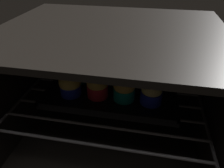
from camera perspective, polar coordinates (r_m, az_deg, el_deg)
The scene contains 11 objects.
oven_cavity at distance 66.81cm, azimuth 0.37°, elevation 0.71°, with size 59.00×47.00×37.00cm.
oven_rack at distance 65.30cm, azimuth -0.32°, elevation -3.77°, with size 54.80×42.00×0.80cm.
baking_tray at distance 66.21cm, azimuth 0.00°, elevation -2.02°, with size 39.50×23.52×2.20cm.
muffin_row0_col0 at distance 63.51cm, azimuth -11.31°, elevation 0.00°, with size 6.62×6.62×7.62cm.
muffin_row0_col1 at distance 61.47cm, azimuth -3.98°, elevation -0.27°, with size 6.31×6.31×8.14cm.
muffin_row0_col2 at distance 60.18cm, azimuth 3.35°, elevation -1.03°, with size 6.40×6.40×8.18cm.
muffin_row0_col3 at distance 59.96cm, azimuth 10.71°, elevation -2.17°, with size 6.28×6.28×7.65cm.
muffin_row1_col0 at distance 69.72cm, azimuth -8.94°, elevation 3.62°, with size 6.28×6.28×8.39cm.
muffin_row1_col1 at distance 68.11cm, azimuth -2.72°, elevation 3.17°, with size 6.73×6.73×8.33cm.
muffin_row1_col2 at distance 66.65cm, azimuth 4.15°, elevation 2.47°, with size 6.28×6.28×7.91cm.
muffin_row1_col3 at distance 66.16cm, azimuth 10.89°, elevation 1.87°, with size 6.55×6.55×8.29cm.
Camera 1 is at (10.25, -29.31, 52.67)cm, focal length 33.66 mm.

